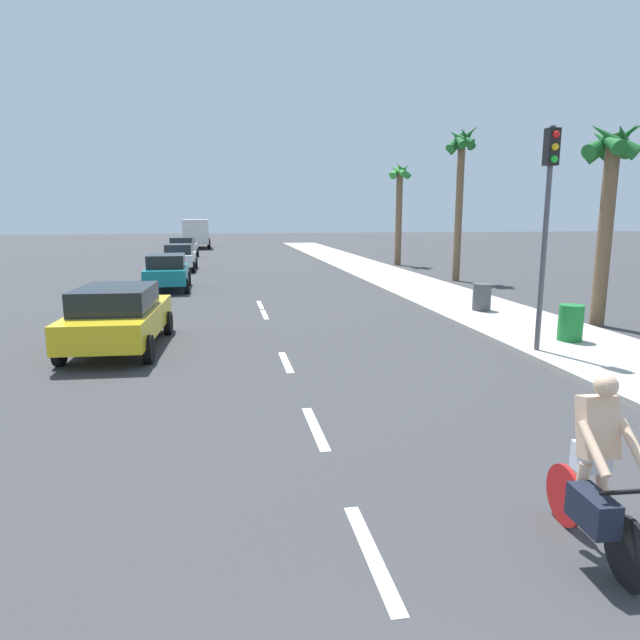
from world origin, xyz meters
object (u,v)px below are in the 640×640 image
object	(u,v)px
parked_car_white	(180,256)
palm_tree_mid	(611,173)
parked_car_teal	(167,271)
traffic_signal	(548,200)
cyclist	(596,476)
palm_tree_far	(461,163)
parked_car_yellow	(118,315)
delivery_truck	(196,233)
trash_bin_far	(482,297)
palm_tree_distant	(399,190)
parked_car_silver	(183,247)
trash_bin_near	(571,323)

from	to	relation	value
parked_car_white	palm_tree_mid	distance (m)	23.79
parked_car_teal	traffic_signal	xyz separation A→B (m)	(9.65, -13.58, 2.77)
cyclist	palm_tree_far	world-z (taller)	palm_tree_far
parked_car_yellow	delivery_truck	size ratio (longest dim) A/B	0.73
delivery_truck	trash_bin_far	xyz separation A→B (m)	(10.86, -39.50, -0.92)
parked_car_teal	delivery_truck	distance (m)	31.33
parked_car_white	palm_tree_distant	size ratio (longest dim) A/B	0.60
parked_car_teal	palm_tree_distant	xyz separation A→B (m)	(13.83, 10.08, 3.98)
parked_car_yellow	palm_tree_far	world-z (taller)	palm_tree_far
parked_car_teal	parked_car_silver	bearing A→B (deg)	90.08
palm_tree_far	trash_bin_far	size ratio (longest dim) A/B	8.62
trash_bin_far	parked_car_silver	bearing A→B (deg)	112.92
cyclist	palm_tree_far	distance (m)	23.86
parked_car_teal	parked_car_silver	size ratio (longest dim) A/B	0.93
trash_bin_far	parked_car_white	bearing A→B (deg)	122.88
traffic_signal	trash_bin_far	bearing A→B (deg)	77.27
trash_bin_near	parked_car_yellow	bearing A→B (deg)	171.63
cyclist	parked_car_yellow	xyz separation A→B (m)	(-6.00, 9.71, 0.01)
delivery_truck	cyclist	bearing A→B (deg)	-85.20
delivery_truck	palm_tree_distant	distance (m)	25.56
cyclist	parked_car_yellow	world-z (taller)	cyclist
cyclist	trash_bin_far	xyz separation A→B (m)	(5.04, 12.69, -0.25)
parked_car_yellow	parked_car_teal	size ratio (longest dim) A/B	1.11
traffic_signal	parked_car_teal	bearing A→B (deg)	125.39
parked_car_silver	palm_tree_mid	size ratio (longest dim) A/B	0.74
parked_car_teal	trash_bin_far	xyz separation A→B (m)	(10.87, -8.18, -0.25)
parked_car_teal	parked_car_white	xyz separation A→B (m)	(-0.05, 8.71, -0.00)
palm_tree_mid	trash_bin_far	bearing A→B (deg)	137.37
parked_car_silver	cyclist	bearing A→B (deg)	-77.98
parked_car_white	delivery_truck	xyz separation A→B (m)	(0.06, 22.62, 0.67)
palm_tree_mid	palm_tree_distant	distance (m)	20.63
parked_car_white	traffic_signal	world-z (taller)	traffic_signal
palm_tree_mid	trash_bin_far	xyz separation A→B (m)	(-2.57, 2.36, -3.88)
parked_car_yellow	parked_car_silver	distance (m)	29.78
parked_car_yellow	trash_bin_far	bearing A→B (deg)	18.04
delivery_truck	trash_bin_far	distance (m)	40.98
palm_tree_far	parked_car_teal	bearing A→B (deg)	-175.86
parked_car_white	palm_tree_distant	xyz separation A→B (m)	(13.88, 1.37, 3.98)
traffic_signal	trash_bin_near	bearing A→B (deg)	29.68
parked_car_teal	traffic_signal	world-z (taller)	traffic_signal
parked_car_yellow	parked_car_silver	xyz separation A→B (m)	(-0.30, 29.78, -0.00)
cyclist	parked_car_white	distance (m)	30.15
parked_car_yellow	palm_tree_distant	xyz separation A→B (m)	(14.00, 21.24, 3.98)
delivery_truck	palm_tree_mid	distance (m)	44.07
parked_car_yellow	palm_tree_distant	bearing A→B (deg)	59.55
palm_tree_distant	palm_tree_far	bearing A→B (deg)	-89.09
delivery_truck	parked_car_silver	bearing A→B (deg)	-93.72
cyclist	palm_tree_mid	xyz separation A→B (m)	(7.61, 10.32, 3.63)
trash_bin_far	traffic_signal	bearing A→B (deg)	-102.73
parked_car_yellow	palm_tree_mid	bearing A→B (deg)	5.53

